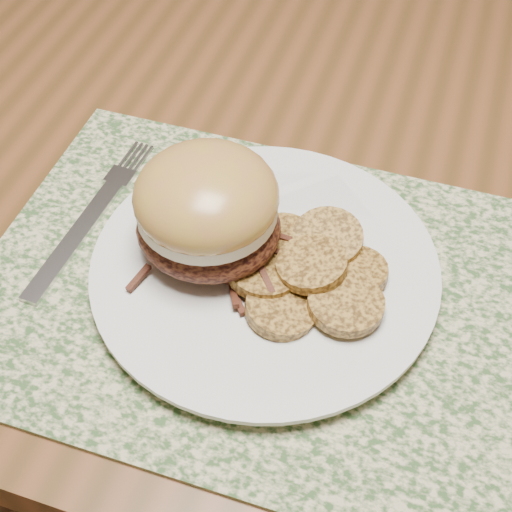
{
  "coord_description": "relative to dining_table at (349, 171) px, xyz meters",
  "views": [
    {
      "loc": [
        0.08,
        -0.57,
        1.2
      ],
      "look_at": [
        -0.03,
        -0.24,
        0.79
      ],
      "focal_mm": 50.0,
      "sensor_mm": 36.0,
      "label": 1
    }
  ],
  "objects": [
    {
      "name": "roasted_potatoes",
      "position": [
        0.01,
        -0.23,
        0.11
      ],
      "size": [
        0.14,
        0.15,
        0.03
      ],
      "color": "olive",
      "rests_on": "dinner_plate"
    },
    {
      "name": "dining_table",
      "position": [
        0.0,
        0.0,
        0.0
      ],
      "size": [
        1.5,
        0.9,
        0.75
      ],
      "color": "brown",
      "rests_on": "ground"
    },
    {
      "name": "dinner_plate",
      "position": [
        -0.02,
        -0.23,
        0.09
      ],
      "size": [
        0.26,
        0.26,
        0.02
      ],
      "primitive_type": "cylinder",
      "color": "silver",
      "rests_on": "placemat"
    },
    {
      "name": "placemat",
      "position": [
        -0.02,
        -0.24,
        0.08
      ],
      "size": [
        0.45,
        0.33,
        0.0
      ],
      "primitive_type": "cube",
      "color": "#35532B",
      "rests_on": "dining_table"
    },
    {
      "name": "ground",
      "position": [
        0.0,
        0.0,
        -0.67
      ],
      "size": [
        3.5,
        3.5,
        0.0
      ],
      "primitive_type": "plane",
      "color": "#53301C",
      "rests_on": "ground"
    },
    {
      "name": "fork",
      "position": [
        -0.18,
        -0.21,
        0.09
      ],
      "size": [
        0.03,
        0.2,
        0.0
      ],
      "rotation": [
        0.0,
        0.0,
        -0.06
      ],
      "color": "#B8B9C0",
      "rests_on": "placemat"
    },
    {
      "name": "pork_sandwich",
      "position": [
        -0.07,
        -0.23,
        0.14
      ],
      "size": [
        0.12,
        0.12,
        0.09
      ],
      "rotation": [
        0.0,
        0.0,
        -0.09
      ],
      "color": "black",
      "rests_on": "dinner_plate"
    }
  ]
}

